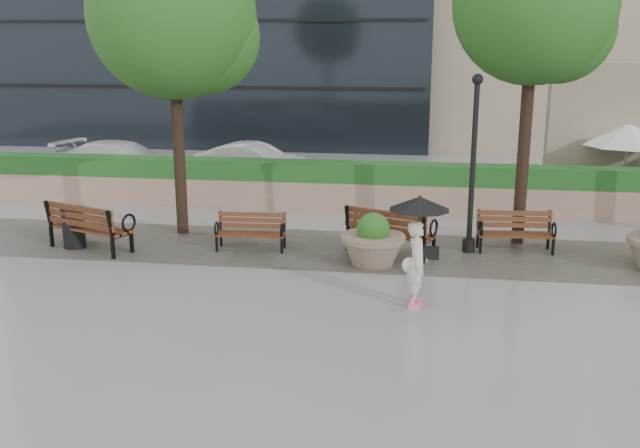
# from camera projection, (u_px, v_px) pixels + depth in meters

# --- Properties ---
(ground) EXTENTS (100.00, 100.00, 0.00)m
(ground) POSITION_uv_depth(u_px,v_px,m) (373.00, 298.00, 13.25)
(ground) COLOR gray
(ground) RESTS_ON ground
(cobble_strip) EXTENTS (28.00, 3.20, 0.01)m
(cobble_strip) POSITION_uv_depth(u_px,v_px,m) (383.00, 252.00, 16.12)
(cobble_strip) COLOR #383330
(cobble_strip) RESTS_ON ground
(hedge_wall) EXTENTS (24.00, 0.80, 1.35)m
(hedge_wall) POSITION_uv_depth(u_px,v_px,m) (393.00, 188.00, 19.78)
(hedge_wall) COLOR tan
(hedge_wall) RESTS_ON ground
(asphalt_street) EXTENTS (40.00, 7.00, 0.00)m
(asphalt_street) POSITION_uv_depth(u_px,v_px,m) (398.00, 183.00, 23.78)
(asphalt_street) COLOR black
(asphalt_street) RESTS_ON ground
(bench_0) EXTENTS (2.18, 1.49, 1.10)m
(bench_0) POSITION_uv_depth(u_px,v_px,m) (90.00, 236.00, 16.19)
(bench_0) COLOR #5B321A
(bench_0) RESTS_ON ground
(bench_1) EXTENTS (1.60, 0.71, 0.84)m
(bench_1) POSITION_uv_depth(u_px,v_px,m) (251.00, 240.00, 16.19)
(bench_1) COLOR #5B321A
(bench_1) RESTS_ON ground
(bench_2) EXTENTS (2.10, 1.49, 1.05)m
(bench_2) POSITION_uv_depth(u_px,v_px,m) (390.00, 241.00, 15.88)
(bench_2) COLOR #5B321A
(bench_2) RESTS_ON ground
(bench_3) EXTENTS (1.72, 0.79, 0.90)m
(bench_3) POSITION_uv_depth(u_px,v_px,m) (515.00, 240.00, 16.07)
(bench_3) COLOR #5B321A
(bench_3) RESTS_ON ground
(planter_left) EXTENTS (1.37, 1.37, 1.15)m
(planter_left) POSITION_uv_depth(u_px,v_px,m) (373.00, 245.00, 15.07)
(planter_left) COLOR #7F6B56
(planter_left) RESTS_ON ground
(trash_bin) EXTENTS (0.54, 0.54, 0.90)m
(trash_bin) POSITION_uv_depth(u_px,v_px,m) (74.00, 229.00, 16.33)
(trash_bin) COLOR black
(trash_bin) RESTS_ON ground
(lamppost) EXTENTS (0.28, 0.28, 3.96)m
(lamppost) POSITION_uv_depth(u_px,v_px,m) (472.00, 176.00, 15.66)
(lamppost) COLOR black
(lamppost) RESTS_ON ground
(tree_0) EXTENTS (3.90, 3.89, 7.15)m
(tree_0) POSITION_uv_depth(u_px,v_px,m) (180.00, 21.00, 16.47)
(tree_0) COLOR black
(tree_0) RESTS_ON ground
(tree_1) EXTENTS (3.61, 3.54, 7.19)m
(tree_1) POSITION_uv_depth(u_px,v_px,m) (541.00, 10.00, 15.55)
(tree_1) COLOR black
(tree_1) RESTS_ON ground
(patio_umb_white) EXTENTS (2.50, 2.50, 2.30)m
(patio_umb_white) POSITION_uv_depth(u_px,v_px,m) (628.00, 135.00, 20.39)
(patio_umb_white) COLOR black
(patio_umb_white) RESTS_ON ground
(car_left) EXTENTS (5.01, 2.85, 1.37)m
(car_left) POSITION_uv_depth(u_px,v_px,m) (123.00, 162.00, 23.71)
(car_left) COLOR silver
(car_left) RESTS_ON ground
(car_right) EXTENTS (4.04, 2.04, 1.27)m
(car_right) POSITION_uv_depth(u_px,v_px,m) (254.00, 162.00, 24.02)
(car_right) COLOR silver
(car_right) RESTS_ON ground
(pedestrian) EXTENTS (1.09, 1.09, 2.00)m
(pedestrian) POSITION_uv_depth(u_px,v_px,m) (418.00, 240.00, 12.61)
(pedestrian) COLOR beige
(pedestrian) RESTS_ON ground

